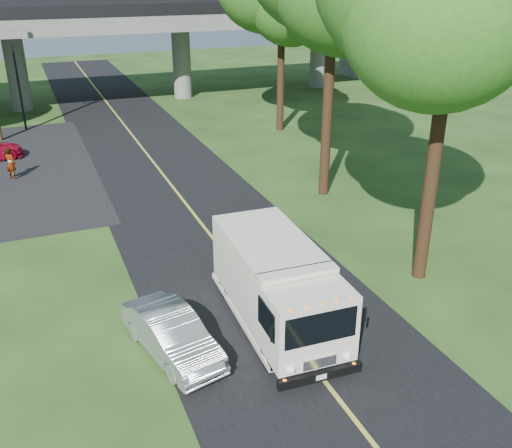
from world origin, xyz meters
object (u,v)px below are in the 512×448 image
silver_sedan (172,334)px  pedestrian (11,164)px  traffic_signal (18,79)px  step_van (277,284)px

silver_sedan → pedestrian: pedestrian is taller
traffic_signal → step_van: traffic_signal is taller
step_van → pedestrian: size_ratio=3.79×
silver_sedan → traffic_signal: bearing=82.4°
traffic_signal → pedestrian: size_ratio=3.29×
traffic_signal → pedestrian: bearing=-95.6°
silver_sedan → pedestrian: bearing=89.1°
traffic_signal → pedestrian: (-0.93, -9.55, -2.41)m
step_van → pedestrian: bearing=115.0°
step_van → silver_sedan: bearing=-174.0°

